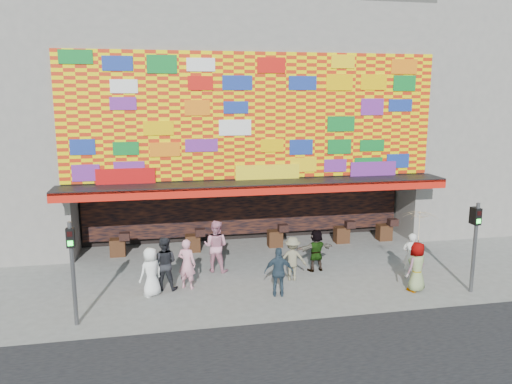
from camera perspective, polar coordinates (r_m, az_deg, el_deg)
ground at (r=17.05m, az=2.46°, el=-10.95°), size 90.00×90.00×0.00m
shop_building at (r=23.85m, az=-2.09°, el=8.31°), size 15.20×9.40×10.00m
neighbor_right at (r=28.74m, az=24.87°, el=9.31°), size 11.00×8.00×12.00m
signal_left at (r=14.78m, az=-20.26°, el=-7.50°), size 0.22×0.20×3.00m
signal_right at (r=17.65m, az=23.78°, el=-4.76°), size 0.22×0.20×3.00m
ped_a at (r=16.53m, az=-11.93°, el=-8.93°), size 0.94×0.87×1.61m
ped_b at (r=16.92m, az=-7.91°, el=-8.14°), size 0.74×0.66×1.70m
ped_c at (r=16.94m, az=-10.45°, el=-8.03°), size 1.01×0.87×1.80m
ped_d at (r=17.55m, az=4.18°, el=-7.61°), size 1.11×0.81×1.55m
ped_e at (r=16.18m, az=2.64°, el=-9.12°), size 1.01×0.58×1.61m
ped_f at (r=18.53m, az=6.88°, el=-6.62°), size 1.50×0.69×1.56m
ped_g at (r=17.38m, az=17.90°, el=-8.14°), size 0.96×0.83×1.66m
ped_h at (r=18.58m, az=17.29°, el=-6.92°), size 0.68×0.56×1.62m
ped_i at (r=18.36m, az=-4.62°, el=-6.18°), size 1.15×1.06×1.91m
parasol at (r=16.98m, az=18.18°, el=-3.73°), size 1.41×1.42×1.98m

